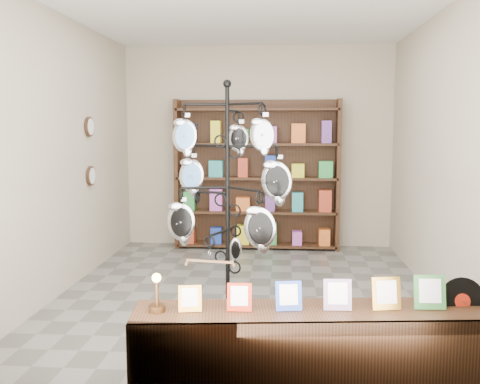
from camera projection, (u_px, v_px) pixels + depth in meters
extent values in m
plane|color=slate|center=(247.00, 294.00, 5.76)|extent=(5.00, 5.00, 0.00)
plane|color=#B1A78F|center=(258.00, 147.00, 8.05)|extent=(4.00, 0.00, 4.00)
plane|color=#B1A78F|center=(218.00, 177.00, 3.10)|extent=(4.00, 0.00, 4.00)
plane|color=#B1A78F|center=(61.00, 155.00, 5.73)|extent=(0.00, 5.00, 5.00)
plane|color=#B1A78F|center=(443.00, 156.00, 5.42)|extent=(0.00, 5.00, 5.00)
plane|color=white|center=(247.00, 7.00, 5.40)|extent=(5.00, 5.00, 0.00)
cylinder|color=black|center=(228.00, 326.00, 4.79)|extent=(0.54, 0.54, 0.03)
cylinder|color=black|center=(228.00, 210.00, 4.66)|extent=(0.04, 0.04, 2.14)
sphere|color=black|center=(227.00, 84.00, 4.53)|extent=(0.07, 0.07, 0.07)
ellipsoid|color=silver|center=(236.00, 249.00, 4.92)|extent=(0.12, 0.06, 0.22)
cube|color=tan|center=(210.00, 261.00, 4.44)|extent=(0.41, 0.08, 0.04)
cube|color=black|center=(312.00, 352.00, 3.58)|extent=(2.42, 0.74, 0.59)
cube|color=gold|center=(190.00, 298.00, 3.51)|extent=(0.16, 0.07, 0.17)
cube|color=#AF210E|center=(239.00, 297.00, 3.52)|extent=(0.17, 0.07, 0.18)
cube|color=#263FA5|center=(289.00, 296.00, 3.52)|extent=(0.18, 0.08, 0.19)
cube|color=#E54C33|center=(337.00, 295.00, 3.53)|extent=(0.19, 0.08, 0.21)
cube|color=gold|center=(386.00, 293.00, 3.54)|extent=(0.20, 0.08, 0.22)
cube|color=#337233|center=(430.00, 292.00, 3.55)|extent=(0.21, 0.09, 0.23)
cylinder|color=black|center=(462.00, 301.00, 3.62)|extent=(0.33, 0.11, 0.32)
cylinder|color=#AF210E|center=(463.00, 301.00, 3.62)|extent=(0.11, 0.04, 0.11)
cylinder|color=#452A13|center=(157.00, 308.00, 3.51)|extent=(0.11, 0.11, 0.04)
cylinder|color=#452A13|center=(157.00, 294.00, 3.50)|extent=(0.02, 0.02, 0.15)
sphere|color=#FFBF59|center=(156.00, 278.00, 3.48)|extent=(0.06, 0.06, 0.06)
cube|color=black|center=(257.00, 174.00, 8.04)|extent=(2.40, 0.04, 2.20)
cube|color=black|center=(178.00, 174.00, 7.97)|extent=(0.06, 0.36, 2.20)
cube|color=black|center=(338.00, 175.00, 7.79)|extent=(0.06, 0.36, 2.20)
cube|color=black|center=(257.00, 244.00, 8.01)|extent=(2.36, 0.36, 0.04)
cube|color=black|center=(257.00, 211.00, 7.95)|extent=(2.36, 0.36, 0.03)
cube|color=black|center=(257.00, 178.00, 7.89)|extent=(2.36, 0.36, 0.04)
cube|color=black|center=(257.00, 144.00, 7.83)|extent=(2.36, 0.36, 0.04)
cube|color=black|center=(257.00, 110.00, 7.77)|extent=(2.36, 0.36, 0.04)
cylinder|color=black|center=(90.00, 127.00, 6.49)|extent=(0.03, 0.24, 0.24)
cylinder|color=black|center=(91.00, 176.00, 6.56)|extent=(0.03, 0.24, 0.24)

